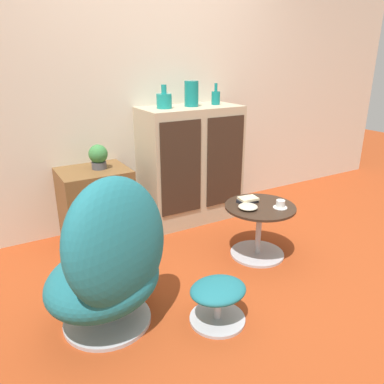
% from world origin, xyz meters
% --- Properties ---
extents(ground_plane, '(12.00, 12.00, 0.00)m').
position_xyz_m(ground_plane, '(0.00, 0.00, 0.00)').
color(ground_plane, '#9E3D19').
extents(wall_back, '(6.40, 0.06, 2.60)m').
position_xyz_m(wall_back, '(0.00, 1.43, 1.30)').
color(wall_back, beige).
rests_on(wall_back, ground_plane).
extents(sideboard, '(0.93, 0.48, 1.09)m').
position_xyz_m(sideboard, '(0.27, 1.16, 0.55)').
color(sideboard, tan).
rests_on(sideboard, ground_plane).
extents(tv_console, '(0.57, 0.48, 0.64)m').
position_xyz_m(tv_console, '(-0.66, 1.16, 0.32)').
color(tv_console, brown).
rests_on(tv_console, ground_plane).
extents(egg_chair, '(0.94, 0.92, 0.96)m').
position_xyz_m(egg_chair, '(-0.92, -0.01, 0.43)').
color(egg_chair, '#B7B7BC').
rests_on(egg_chair, ground_plane).
extents(ottoman, '(0.35, 0.34, 0.26)m').
position_xyz_m(ottoman, '(-0.37, -0.28, 0.17)').
color(ottoman, '#B7B7BC').
rests_on(ottoman, ground_plane).
extents(coffee_table, '(0.55, 0.55, 0.43)m').
position_xyz_m(coffee_table, '(0.36, 0.23, 0.25)').
color(coffee_table, '#B7B7BC').
rests_on(coffee_table, ground_plane).
extents(vase_leftmost, '(0.13, 0.13, 0.20)m').
position_xyz_m(vase_leftmost, '(0.01, 1.16, 1.16)').
color(vase_leftmost, teal).
rests_on(vase_leftmost, sideboard).
extents(vase_inner_left, '(0.13, 0.13, 0.22)m').
position_xyz_m(vase_inner_left, '(0.29, 1.16, 1.20)').
color(vase_inner_left, '#147A75').
rests_on(vase_inner_left, sideboard).
extents(vase_inner_right, '(0.08, 0.08, 0.19)m').
position_xyz_m(vase_inner_right, '(0.55, 1.16, 1.16)').
color(vase_inner_right, '#147A75').
rests_on(vase_inner_right, sideboard).
extents(potted_plant, '(0.16, 0.16, 0.20)m').
position_xyz_m(potted_plant, '(-0.61, 1.16, 0.75)').
color(potted_plant, '#4C4C51').
rests_on(potted_plant, tv_console).
extents(teacup, '(0.11, 0.11, 0.06)m').
position_xyz_m(teacup, '(0.46, 0.11, 0.46)').
color(teacup, white).
rests_on(teacup, coffee_table).
extents(book_stack, '(0.16, 0.12, 0.04)m').
position_xyz_m(book_stack, '(0.32, 0.33, 0.45)').
color(book_stack, black).
rests_on(book_stack, coffee_table).
extents(bowl, '(0.15, 0.15, 0.04)m').
position_xyz_m(bowl, '(0.24, 0.22, 0.45)').
color(bowl, beige).
rests_on(bowl, coffee_table).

